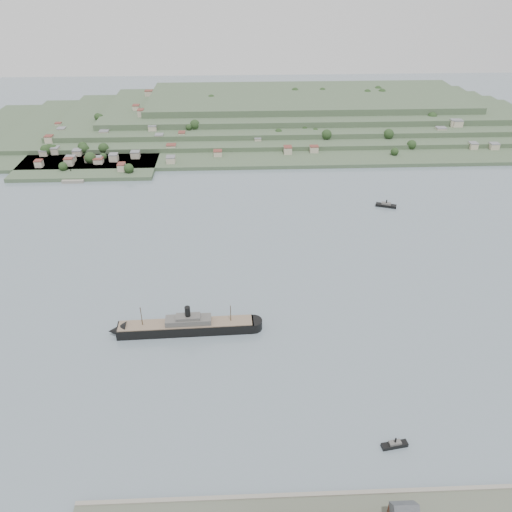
{
  "coord_description": "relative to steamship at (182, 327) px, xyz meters",
  "views": [
    {
      "loc": [
        -37.6,
        -277.76,
        205.62
      ],
      "look_at": [
        -24.63,
        30.0,
        14.22
      ],
      "focal_mm": 35.0,
      "sensor_mm": 36.0,
      "label": 1
    }
  ],
  "objects": [
    {
      "name": "ground",
      "position": [
        73.45,
        35.34,
        -4.25
      ],
      "size": [
        1400.0,
        1400.0,
        0.0
      ],
      "primitive_type": "plane",
      "color": "slate",
      "rests_on": "ground"
    },
    {
      "name": "far_peninsula",
      "position": [
        101.36,
        428.44,
        7.63
      ],
      "size": [
        760.0,
        309.0,
        30.0
      ],
      "color": "#364931",
      "rests_on": "ground"
    },
    {
      "name": "steamship",
      "position": [
        0.0,
        0.0,
        0.0
      ],
      "size": [
        95.86,
        14.32,
        22.99
      ],
      "color": "black",
      "rests_on": "ground"
    },
    {
      "name": "tugboat",
      "position": [
        109.32,
        -89.23,
        -2.83
      ],
      "size": [
        13.3,
        5.44,
        5.81
      ],
      "color": "black",
      "rests_on": "ground"
    },
    {
      "name": "ferry_west",
      "position": [
        -138.99,
        260.34,
        -2.76
      ],
      "size": [
        17.12,
        9.02,
        6.19
      ],
      "color": "black",
      "rests_on": "ground"
    },
    {
      "name": "ferry_east",
      "position": [
        174.16,
        169.91,
        -2.55
      ],
      "size": [
        19.39,
        11.28,
        7.03
      ],
      "color": "black",
      "rests_on": "ground"
    }
  ]
}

